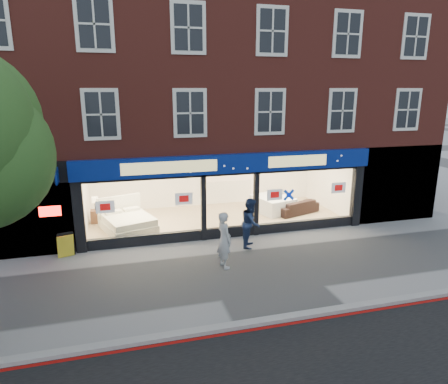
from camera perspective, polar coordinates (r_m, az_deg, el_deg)
name	(u,v)px	position (r m, az deg, el deg)	size (l,w,h in m)	color
ground	(256,270)	(13.08, 4.64, -11.01)	(120.00, 120.00, 0.00)	gray
kerb_line	(298,322)	(10.58, 10.59, -17.85)	(60.00, 0.10, 0.01)	#8C0A07
kerb_stone	(295,316)	(10.70, 10.13, -17.07)	(60.00, 0.25, 0.12)	gray
showroom_floor	(216,219)	(17.73, -1.09, -3.81)	(11.00, 4.50, 0.10)	tan
building	(206,64)	(18.49, -2.58, 17.75)	(19.00, 8.26, 10.30)	maroon
display_bed	(128,222)	(16.51, -13.58, -4.19)	(2.36, 2.60, 1.23)	silver
bedside_table	(96,216)	(17.84, -17.79, -3.31)	(0.45, 0.45, 0.55)	brown
mattress_stack	(273,204)	(18.58, 6.98, -1.73)	(1.85, 2.12, 0.72)	silver
sofa	(297,207)	(18.53, 10.33, -2.07)	(2.11, 0.83, 0.62)	black
a_board	(66,245)	(14.85, -21.65, -7.09)	(0.54, 0.35, 0.83)	yellow
pedestrian_grey	(224,240)	(12.88, 0.03, -6.84)	(0.68, 0.45, 1.86)	#ABADB3
pedestrian_blue	(251,223)	(14.57, 3.86, -4.39)	(0.88, 0.69, 1.82)	navy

